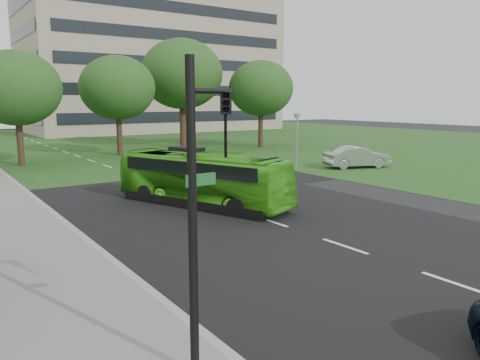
{
  "coord_description": "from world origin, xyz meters",
  "views": [
    {
      "loc": [
        -11.59,
        -12.56,
        4.89
      ],
      "look_at": [
        -0.59,
        3.42,
        1.6
      ],
      "focal_mm": 35.0,
      "sensor_mm": 36.0,
      "label": 1
    }
  ],
  "objects_px": {
    "tree_park_c": "(117,88)",
    "camera_pole": "(297,134)",
    "tree_park_b": "(16,88)",
    "sedan": "(357,157)",
    "bus": "(202,179)",
    "tree_park_d": "(182,74)",
    "office_building": "(153,55)",
    "tree_park_e": "(261,88)",
    "traffic_light": "(201,197)"
  },
  "relations": [
    {
      "from": "tree_park_c",
      "to": "camera_pole",
      "type": "distance_m",
      "value": 18.05
    },
    {
      "from": "tree_park_b",
      "to": "sedan",
      "type": "xyz_separation_m",
      "value": [
        20.24,
        -15.28,
        -5.01
      ]
    },
    {
      "from": "tree_park_c",
      "to": "sedan",
      "type": "height_order",
      "value": "tree_park_c"
    },
    {
      "from": "sedan",
      "to": "camera_pole",
      "type": "height_order",
      "value": "camera_pole"
    },
    {
      "from": "sedan",
      "to": "tree_park_c",
      "type": "bearing_deg",
      "value": 52.12
    },
    {
      "from": "tree_park_c",
      "to": "bus",
      "type": "xyz_separation_m",
      "value": [
        -4.22,
        -22.24,
        -4.78
      ]
    },
    {
      "from": "tree_park_d",
      "to": "sedan",
      "type": "distance_m",
      "value": 22.4
    },
    {
      "from": "office_building",
      "to": "camera_pole",
      "type": "relative_size",
      "value": 9.97
    },
    {
      "from": "tree_park_d",
      "to": "tree_park_e",
      "type": "distance_m",
      "value": 8.43
    },
    {
      "from": "tree_park_c",
      "to": "tree_park_e",
      "type": "height_order",
      "value": "tree_park_e"
    },
    {
      "from": "tree_park_c",
      "to": "sedan",
      "type": "xyz_separation_m",
      "value": [
        11.52,
        -17.79,
        -5.24
      ]
    },
    {
      "from": "tree_park_e",
      "to": "sedan",
      "type": "relative_size",
      "value": 1.88
    },
    {
      "from": "sedan",
      "to": "camera_pole",
      "type": "distance_m",
      "value": 5.14
    },
    {
      "from": "tree_park_d",
      "to": "sedan",
      "type": "relative_size",
      "value": 2.32
    },
    {
      "from": "camera_pole",
      "to": "office_building",
      "type": "bearing_deg",
      "value": 57.34
    },
    {
      "from": "tree_park_b",
      "to": "camera_pole",
      "type": "xyz_separation_m",
      "value": [
        15.65,
        -13.79,
        -3.22
      ]
    },
    {
      "from": "sedan",
      "to": "tree_park_b",
      "type": "bearing_deg",
      "value": 72.14
    },
    {
      "from": "bus",
      "to": "tree_park_b",
      "type": "bearing_deg",
      "value": 81.9
    },
    {
      "from": "tree_park_b",
      "to": "tree_park_e",
      "type": "relative_size",
      "value": 0.95
    },
    {
      "from": "traffic_light",
      "to": "camera_pole",
      "type": "relative_size",
      "value": 1.39
    },
    {
      "from": "tree_park_d",
      "to": "traffic_light",
      "type": "relative_size",
      "value": 2.01
    },
    {
      "from": "tree_park_b",
      "to": "tree_park_d",
      "type": "height_order",
      "value": "tree_park_d"
    },
    {
      "from": "tree_park_b",
      "to": "tree_park_d",
      "type": "xyz_separation_m",
      "value": [
        16.89,
        5.79,
        1.83
      ]
    },
    {
      "from": "bus",
      "to": "office_building",
      "type": "bearing_deg",
      "value": 46.84
    },
    {
      "from": "tree_park_e",
      "to": "sedan",
      "type": "height_order",
      "value": "tree_park_e"
    },
    {
      "from": "tree_park_b",
      "to": "tree_park_e",
      "type": "bearing_deg",
      "value": 3.68
    },
    {
      "from": "tree_park_c",
      "to": "bus",
      "type": "height_order",
      "value": "tree_park_c"
    },
    {
      "from": "office_building",
      "to": "tree_park_b",
      "type": "distance_m",
      "value": 45.51
    },
    {
      "from": "tree_park_d",
      "to": "bus",
      "type": "relative_size",
      "value": 1.24
    },
    {
      "from": "bus",
      "to": "traffic_light",
      "type": "distance_m",
      "value": 14.24
    },
    {
      "from": "office_building",
      "to": "sedan",
      "type": "relative_size",
      "value": 8.26
    },
    {
      "from": "tree_park_e",
      "to": "traffic_light",
      "type": "distance_m",
      "value": 42.84
    },
    {
      "from": "tree_park_e",
      "to": "tree_park_b",
      "type": "bearing_deg",
      "value": -176.32
    },
    {
      "from": "tree_park_b",
      "to": "bus",
      "type": "xyz_separation_m",
      "value": [
        4.5,
        -19.73,
        -4.55
      ]
    },
    {
      "from": "tree_park_e",
      "to": "bus",
      "type": "xyz_separation_m",
      "value": [
        -19.52,
        -21.27,
        -4.93
      ]
    },
    {
      "from": "office_building",
      "to": "tree_park_e",
      "type": "distance_m",
      "value": 35.04
    },
    {
      "from": "tree_park_e",
      "to": "sedan",
      "type": "bearing_deg",
      "value": -102.68
    },
    {
      "from": "sedan",
      "to": "tree_park_e",
      "type": "bearing_deg",
      "value": 6.52
    },
    {
      "from": "tree_park_d",
      "to": "traffic_light",
      "type": "bearing_deg",
      "value": -117.2
    },
    {
      "from": "office_building",
      "to": "tree_park_b",
      "type": "height_order",
      "value": "office_building"
    },
    {
      "from": "bus",
      "to": "sedan",
      "type": "relative_size",
      "value": 1.87
    },
    {
      "from": "tree_park_d",
      "to": "traffic_light",
      "type": "xyz_separation_m",
      "value": [
        -19.4,
        -37.75,
        -4.35
      ]
    },
    {
      "from": "tree_park_b",
      "to": "bus",
      "type": "height_order",
      "value": "tree_park_b"
    },
    {
      "from": "tree_park_d",
      "to": "camera_pole",
      "type": "distance_m",
      "value": 20.25
    },
    {
      "from": "traffic_light",
      "to": "tree_park_e",
      "type": "bearing_deg",
      "value": 74.9
    },
    {
      "from": "office_building",
      "to": "tree_park_d",
      "type": "distance_m",
      "value": 32.17
    },
    {
      "from": "tree_park_d",
      "to": "traffic_light",
      "type": "distance_m",
      "value": 42.66
    },
    {
      "from": "office_building",
      "to": "tree_park_d",
      "type": "bearing_deg",
      "value": -108.94
    },
    {
      "from": "sedan",
      "to": "traffic_light",
      "type": "height_order",
      "value": "traffic_light"
    },
    {
      "from": "tree_park_b",
      "to": "sedan",
      "type": "relative_size",
      "value": 1.78
    }
  ]
}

